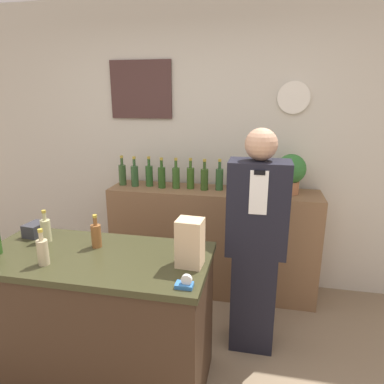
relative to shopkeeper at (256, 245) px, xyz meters
The scene contains 22 objects.
back_wall 1.25m from the shopkeeper, 121.36° to the left, with size 5.20×0.09×2.70m.
back_shelf 0.87m from the shopkeeper, 120.30° to the left, with size 1.92×0.41×1.01m.
display_counter 1.16m from the shopkeeper, 150.25° to the right, with size 1.40×0.67×0.91m.
shopkeeper is the anchor object (origin of this frame).
potted_plant 0.87m from the shopkeeper, 70.14° to the left, with size 0.25×0.25×0.35m.
paper_bag 0.70m from the shopkeeper, 122.91° to the right, with size 0.15×0.14×0.28m.
tape_dispenser 0.87m from the shopkeeper, 112.99° to the right, with size 0.09×0.06×0.07m.
gift_box 1.54m from the shopkeeper, 166.81° to the right, with size 0.13×0.16×0.09m.
counter_bottle_1 1.43m from the shopkeeper, 162.76° to the right, with size 0.06×0.06×0.22m.
counter_bottle_2 1.39m from the shopkeeper, 148.85° to the right, with size 0.06×0.06×0.22m.
counter_bottle_3 1.10m from the shopkeeper, 156.28° to the right, with size 0.06×0.06×0.22m.
shelf_bottle_0 1.50m from the shopkeeper, 151.08° to the left, with size 0.07×0.07×0.28m.
shelf_bottle_1 1.38m from the shopkeeper, 149.19° to the left, with size 0.07×0.07×0.28m.
shelf_bottle_2 1.28m from the shopkeeper, 144.85° to the left, with size 0.07×0.07×0.28m.
shelf_bottle_3 1.16m from the shopkeeper, 142.46° to the left, with size 0.07×0.07×0.28m.
shelf_bottle_4 1.07m from the shopkeeper, 137.35° to the left, with size 0.07×0.07×0.28m.
shelf_bottle_5 0.99m from the shopkeeper, 131.14° to the left, with size 0.07×0.07×0.28m.
shelf_bottle_6 0.90m from the shopkeeper, 125.36° to the left, with size 0.07×0.07×0.28m.
shelf_bottle_7 0.85m from the shopkeeper, 116.47° to the left, with size 0.07×0.07×0.28m.
shelf_bottle_8 0.78m from the shopkeeper, 107.99° to the left, with size 0.07×0.07×0.28m.
shelf_bottle_9 0.77m from the shopkeeper, 97.29° to the left, with size 0.07×0.07×0.28m.
shelf_bottle_10 0.75m from the shopkeeper, 86.38° to the left, with size 0.07×0.07×0.28m.
Camera 1 is at (0.59, -1.24, 1.85)m, focal length 32.00 mm.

